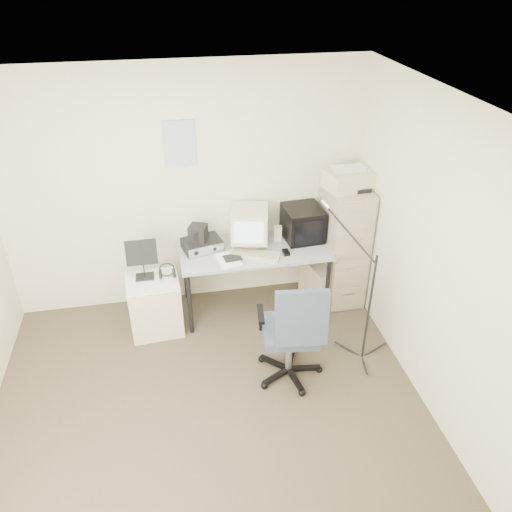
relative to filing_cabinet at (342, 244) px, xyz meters
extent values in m
cube|color=#403527|center=(-1.58, -1.48, -0.66)|extent=(3.60, 3.60, 0.01)
cube|color=white|center=(-1.58, -1.48, 1.85)|extent=(3.60, 3.60, 0.01)
cube|color=beige|center=(-1.58, 0.32, 0.60)|extent=(3.60, 0.02, 2.50)
cube|color=beige|center=(0.22, -1.48, 0.60)|extent=(0.02, 3.60, 2.50)
cube|color=white|center=(-1.60, 0.31, 1.10)|extent=(0.30, 0.02, 0.44)
cube|color=gray|center=(0.00, 0.00, 0.00)|extent=(0.40, 0.60, 1.30)
cube|color=beige|center=(0.00, -0.01, 0.74)|extent=(0.53, 0.41, 0.18)
cube|color=#A4A4A4|center=(-0.95, -0.03, -0.29)|extent=(1.50, 0.70, 0.73)
cube|color=beige|center=(-0.98, 0.06, 0.28)|extent=(0.43, 0.45, 0.40)
cube|color=black|center=(-0.42, 0.09, 0.25)|extent=(0.40, 0.42, 0.34)
cube|color=beige|center=(-0.68, 0.09, 0.15)|extent=(0.10, 0.10, 0.15)
cube|color=beige|center=(-0.98, -0.18, 0.09)|extent=(0.52, 0.36, 0.03)
cube|color=black|center=(-0.66, -0.19, 0.10)|extent=(0.06, 0.11, 0.03)
cube|color=black|center=(-1.47, 0.05, 0.13)|extent=(0.42, 0.35, 0.11)
cube|color=black|center=(-1.50, 0.05, 0.27)|extent=(0.21, 0.20, 0.16)
cube|color=white|center=(-1.24, -0.21, 0.09)|extent=(0.24, 0.31, 0.02)
cube|color=beige|center=(-0.25, -0.03, -0.43)|extent=(0.31, 0.51, 0.44)
cube|color=#3C4759|center=(-0.84, -1.08, -0.12)|extent=(0.68, 0.68, 1.05)
cube|color=white|center=(-1.98, -0.23, -0.35)|extent=(0.52, 0.42, 0.61)
cube|color=black|center=(-2.05, -0.17, 0.17)|extent=(0.32, 0.24, 0.42)
torus|color=black|center=(-1.83, -0.21, 0.01)|extent=(0.17, 0.17, 0.03)
cylinder|color=black|center=(-0.09, -1.00, 0.09)|extent=(0.03, 0.03, 1.48)
camera|label=1|loc=(-1.76, -4.27, 2.66)|focal=35.00mm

